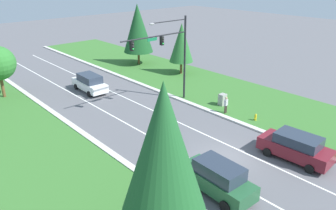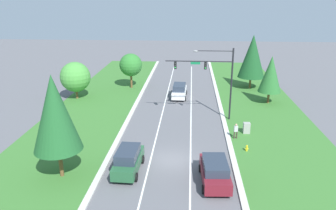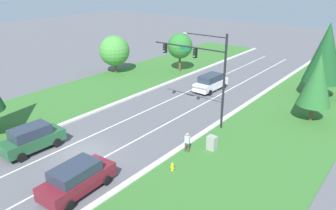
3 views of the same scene
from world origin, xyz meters
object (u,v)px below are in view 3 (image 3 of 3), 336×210
Objects in this scene: oak_near_left_tree at (180,46)px; fire_hydrant at (172,167)px; conifer_far_right_tree at (317,80)px; utility_cabinet at (212,143)px; traffic_signal_mast at (204,64)px; pedestrian at (187,142)px; conifer_near_right_tree at (326,53)px; white_suv at (211,82)px; burgundy_suv at (77,178)px; oak_far_left_tree at (114,51)px; forest_suv at (32,138)px.

fire_hydrant is at bearing -55.20° from oak_near_left_tree.
utility_cabinet is at bearing -113.23° from conifer_far_right_tree.
traffic_signal_mast reaches higher than pedestrian.
fire_hydrant is 0.08× the size of conifer_near_right_tree.
white_suv is at bearing 112.58° from fire_hydrant.
burgundy_suv is 0.78× the size of conifer_far_right_tree.
utility_cabinet is at bearing -141.59° from pedestrian.
conifer_far_right_tree is (8.05, 6.59, -1.53)m from traffic_signal_mast.
conifer_near_right_tree is at bearing 64.07° from traffic_signal_mast.
conifer_far_right_tree is 26.72m from oak_far_left_tree.
white_suv is 15.40m from pedestrian.
conifer_near_right_tree reaches higher than pedestrian.
white_suv is 9.33m from oak_near_left_tree.
white_suv is 3.04× the size of pedestrian.
pedestrian is 2.41× the size of fire_hydrant.
conifer_near_right_tree is (7.33, 27.90, 4.15)m from burgundy_suv.
conifer_near_right_tree reaches higher than oak_far_left_tree.
traffic_signal_mast is 14.64m from burgundy_suv.
forest_suv is at bearing 167.29° from burgundy_suv.
oak_far_left_tree is at bearing 154.09° from utility_cabinet.
traffic_signal_mast reaches higher than fire_hydrant.
white_suv is 0.61× the size of conifer_near_right_tree.
traffic_signal_mast is 1.30× the size of conifer_far_right_tree.
oak_near_left_tree is (-11.92, 12.95, -1.91)m from traffic_signal_mast.
traffic_signal_mast reaches higher than oak_far_left_tree.
forest_suv is 11.38m from fire_hydrant.
white_suv is 21.52m from forest_suv.
traffic_signal_mast is 1.55× the size of oak_near_left_tree.
utility_cabinet is at bearing -56.90° from white_suv.
utility_cabinet is at bearing -25.91° from oak_far_left_tree.
traffic_signal_mast is 12.16× the size of fire_hydrant.
traffic_signal_mast is at bearing -115.93° from conifer_near_right_tree.
conifer_near_right_tree reaches higher than fire_hydrant.
oak_far_left_tree reaches higher than forest_suv.
traffic_signal_mast is at bearing -62.35° from white_suv.
burgundy_suv is 0.96× the size of oak_far_left_tree.
traffic_signal_mast is 10.58m from white_suv.
traffic_signal_mast is 7.31m from utility_cabinet.
burgundy_suv is at bearing -104.72° from conifer_near_right_tree.
oak_near_left_tree is (-4.30, 25.64, 2.65)m from forest_suv.
utility_cabinet is at bearing 64.69° from burgundy_suv.
conifer_near_right_tree reaches higher than burgundy_suv.
utility_cabinet is at bearing -47.73° from oak_near_left_tree.
conifer_far_right_tree reaches higher than oak_near_left_tree.
forest_suv reaches higher than utility_cabinet.
oak_far_left_tree is (-25.47, -7.27, -1.93)m from conifer_near_right_tree.
conifer_near_right_tree is at bearing 99.39° from conifer_far_right_tree.
burgundy_suv is at bearing -92.11° from traffic_signal_mast.
conifer_far_right_tree is (12.20, -1.96, 3.10)m from white_suv.
white_suv is at bearing 7.07° from oak_far_left_tree.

